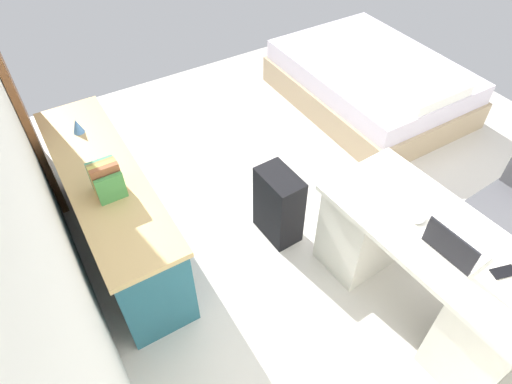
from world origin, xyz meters
TOP-DOWN VIEW (x-y plane):
  - ground_plane at (0.00, 0.00)m, footprint 5.09×5.09m
  - wall_back at (0.00, 2.04)m, footprint 4.03×0.10m
  - door_wooden at (1.47, 1.96)m, footprint 0.88×0.05m
  - desk at (-1.04, 0.15)m, footprint 1.48×0.75m
  - credenza at (0.48, 1.66)m, footprint 1.80×0.48m
  - bed at (0.95, -1.19)m, footprint 1.91×1.41m
  - suitcase_black at (-0.04, 0.59)m, footprint 0.37×0.24m
  - laptop at (-1.16, 0.20)m, footprint 0.32×0.24m
  - computer_mouse at (-0.90, 0.18)m, footprint 0.07×0.10m
  - cell_phone_near_laptop at (-1.39, 0.06)m, footprint 0.10×0.15m
  - book_row at (0.27, 1.66)m, footprint 0.19×0.17m
  - figurine_small at (0.97, 1.66)m, footprint 0.08×0.08m

SIDE VIEW (x-z plane):
  - ground_plane at x=0.00m, z-range 0.00..0.00m
  - bed at x=0.95m, z-range -0.05..0.53m
  - suitcase_black at x=-0.04m, z-range 0.00..0.59m
  - credenza at x=0.48m, z-range 0.00..0.74m
  - desk at x=-1.04m, z-range 0.02..0.74m
  - cell_phone_near_laptop at x=-1.39m, z-range 0.73..0.73m
  - computer_mouse at x=-0.90m, z-range 0.73..0.75m
  - laptop at x=-1.16m, z-range 0.67..0.88m
  - figurine_small at x=0.97m, z-range 0.74..0.85m
  - book_row at x=0.27m, z-range 0.73..0.96m
  - door_wooden at x=1.47m, z-range 0.00..2.04m
  - wall_back at x=0.00m, z-range 0.00..2.82m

